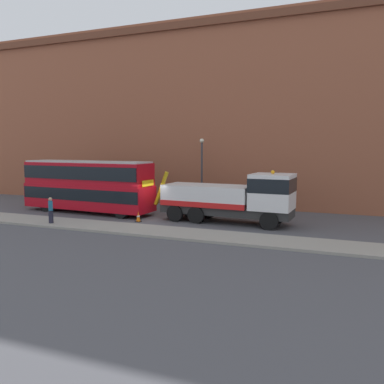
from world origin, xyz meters
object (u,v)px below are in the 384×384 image
pedestrian_onlooker (51,211)px  traffic_cone_near_bus (138,217)px  double_decker_bus (87,184)px  street_lamp (202,167)px  recovery_tow_truck (232,197)px

pedestrian_onlooker → traffic_cone_near_bus: pedestrian_onlooker is taller
pedestrian_onlooker → double_decker_bus: bearing=55.0°
traffic_cone_near_bus → double_decker_bus: bearing=160.6°
double_decker_bus → pedestrian_onlooker: double_decker_bus is taller
double_decker_bus → traffic_cone_near_bus: bearing=-16.0°
traffic_cone_near_bus → street_lamp: street_lamp is taller
recovery_tow_truck → pedestrian_onlooker: 12.08m
double_decker_bus → street_lamp: size_ratio=1.91×
recovery_tow_truck → traffic_cone_near_bus: bearing=-159.0°
recovery_tow_truck → street_lamp: bearing=132.4°
recovery_tow_truck → pedestrian_onlooker: bearing=-151.5°
pedestrian_onlooker → street_lamp: bearing=11.4°
pedestrian_onlooker → street_lamp: 12.46m
street_lamp → double_decker_bus: bearing=-147.5°
pedestrian_onlooker → traffic_cone_near_bus: bearing=-10.6°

